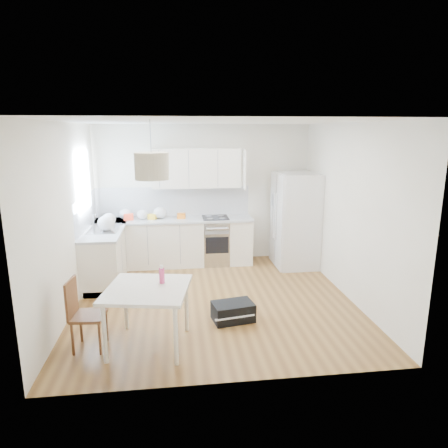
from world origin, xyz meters
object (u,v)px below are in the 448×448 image
Objects in this scene: dining_chair at (89,314)px; gym_bag at (233,312)px; dining_table at (147,294)px; refrigerator at (296,220)px.

dining_chair reaches higher than gym_bag.
refrigerator is at bearing 55.91° from dining_table.
refrigerator is at bearing 43.63° from dining_chair.
refrigerator is 3.82m from dining_table.
gym_bag is at bearing 35.72° from dining_table.
refrigerator reaches higher than gym_bag.
dining_table is 1.26× the size of dining_chair.
dining_table is 0.74m from dining_chair.
dining_table is 2.00× the size of gym_bag.
dining_chair is at bearing -141.65° from refrigerator.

